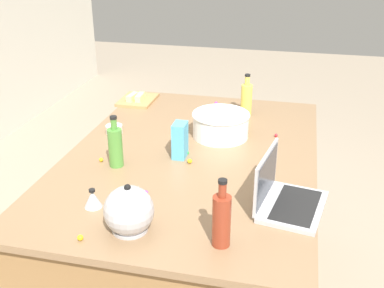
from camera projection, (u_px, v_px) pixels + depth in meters
island_counter at (192, 231)px, 2.45m from camera, size 1.70×1.17×0.90m
laptop at (284, 196)px, 1.82m from camera, size 0.34×0.28×0.22m
mixing_bowl_large at (221, 124)px, 2.42m from camera, size 0.30×0.30×0.13m
bottle_olive at (115, 146)px, 2.11m from camera, size 0.06×0.06×0.24m
bottle_soy at (222, 219)px, 1.57m from camera, size 0.06×0.06×0.25m
bottle_oil at (246, 99)px, 2.70m from camera, size 0.06×0.06×0.24m
kettle at (129, 211)px, 1.66m from camera, size 0.21×0.18×0.20m
cutting_board at (138, 100)px, 2.94m from camera, size 0.26×0.20×0.02m
butter_stick_left at (140, 97)px, 2.91m from camera, size 0.11×0.04×0.04m
butter_stick_right at (133, 97)px, 2.91m from camera, size 0.11×0.05×0.04m
ramekin_small at (215, 111)px, 2.73m from camera, size 0.09×0.09×0.04m
ramekin_medium at (114, 129)px, 2.48m from camera, size 0.09×0.09×0.04m
kitchen_timer at (93, 199)px, 1.82m from camera, size 0.07×0.07×0.08m
candy_bag at (180, 140)px, 2.20m from camera, size 0.09×0.06×0.17m
candy_0 at (188, 153)px, 2.26m from camera, size 0.01×0.01×0.01m
candy_1 at (190, 161)px, 2.17m from camera, size 0.02×0.02×0.02m
candy_2 at (216, 103)px, 2.89m from camera, size 0.02×0.02×0.02m
candy_3 at (217, 208)px, 1.80m from camera, size 0.02×0.02×0.02m
candy_4 at (80, 238)px, 1.63m from camera, size 0.02×0.02×0.02m
candy_5 at (146, 193)px, 1.91m from camera, size 0.02×0.02×0.02m
candy_6 at (276, 135)px, 2.44m from camera, size 0.02×0.02×0.02m
candy_7 at (101, 160)px, 2.18m from camera, size 0.02×0.02×0.02m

